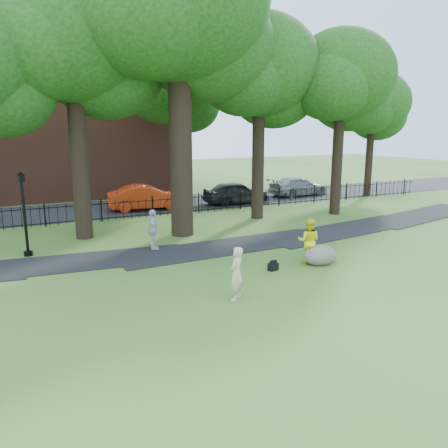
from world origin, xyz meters
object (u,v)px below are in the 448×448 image
big_tree (180,17)px  lamppost (25,215)px  man (309,241)px  boulder (320,254)px  woman (236,274)px  red_sedan (146,197)px

big_tree → lamppost: bearing=-173.9°
man → boulder: man is taller
woman → man: 4.81m
man → lamppost: bearing=9.3°
big_tree → boulder: big_tree is taller
big_tree → red_sedan: big_tree is taller
lamppost → big_tree: bearing=-14.7°
big_tree → boulder: (2.95, -7.01, -9.74)m
red_sedan → woman: bearing=179.6°
woman → big_tree: bearing=-138.6°
woman → man: bearing=168.4°
woman → boulder: bearing=163.7°
big_tree → woman: bearing=-100.9°
boulder → red_sedan: (-2.70, 14.48, 0.41)m
boulder → man: bearing=138.4°
big_tree → red_sedan: size_ratio=2.89×
lamppost → red_sedan: size_ratio=0.71×
big_tree → red_sedan: 11.95m
lamppost → red_sedan: bearing=26.9°
man → red_sedan: man is taller
big_tree → man: size_ratio=8.06×
woman → red_sedan: (1.95, 16.31, -0.02)m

